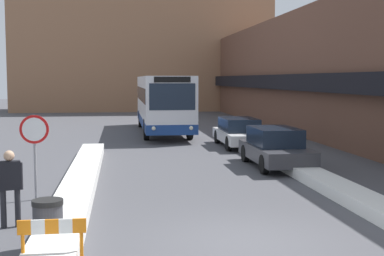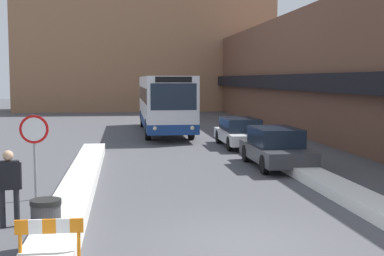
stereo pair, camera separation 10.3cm
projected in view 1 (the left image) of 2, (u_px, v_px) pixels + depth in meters
ground_plane at (245, 243)px, 10.53m from camera, size 160.00×160.00×0.00m
building_row_right at (309, 74)px, 35.21m from camera, size 5.50×60.00×7.18m
building_backdrop_far at (143, 25)px, 55.55m from camera, size 26.00×8.00×17.78m
snow_bank_left at (78, 189)px, 14.75m from camera, size 0.90×17.56×0.40m
snow_bank_right at (357, 198)px, 13.74m from camera, size 0.90×14.60×0.34m
city_bus at (162, 102)px, 32.10m from camera, size 2.59×12.60×3.38m
parked_car_front at (275, 147)px, 19.59m from camera, size 1.80×4.43×1.45m
parked_car_middle at (239, 132)px, 25.50m from camera, size 1.81×4.64×1.37m
stop_sign at (34, 139)px, 14.12m from camera, size 0.76×0.08×2.28m
pedestrian at (10, 181)px, 11.54m from camera, size 0.54×0.31×1.69m
trash_bin at (48, 224)px, 10.11m from camera, size 0.59×0.59×0.95m
construction_barricade at (52, 236)px, 8.72m from camera, size 1.10×0.06×0.94m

